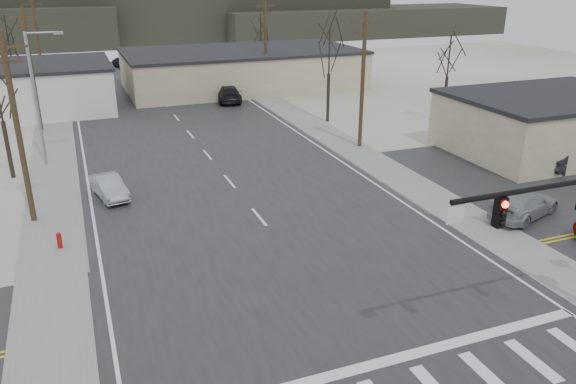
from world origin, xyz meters
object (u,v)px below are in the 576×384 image
Objects in this scene: fire_hydrant at (59,240)px; car_parked_silver at (524,204)px; car_far_a at (228,93)px; car_far_b at (123,62)px; car_parked_dark_b at (567,157)px; sedan_crossing at (109,187)px.

fire_hydrant is 0.17× the size of car_parked_silver.
car_far_a reaches higher than fire_hydrant.
car_parked_dark_b is (23.56, -55.15, 0.05)m from car_far_b.
fire_hydrant is 56.00m from car_far_b.
car_parked_dark_b is 0.97× the size of car_parked_silver.
fire_hydrant is 32.29m from car_parked_dark_b.
car_far_b is 59.97m from car_parked_dark_b.
fire_hydrant is 0.18× the size of car_parked_dark_b.
sedan_crossing is 23.66m from car_parked_silver.
sedan_crossing is 26.80m from car_far_a.
car_far_a reaches higher than car_parked_silver.
sedan_crossing is 0.81× the size of car_parked_dark_b.
car_far_a reaches higher than car_far_b.
fire_hydrant is at bearing -127.23° from sedan_crossing.
fire_hydrant is at bearing -117.10° from car_far_b.
sedan_crossing is at bearing 64.71° from fire_hydrant.
fire_hydrant is 33.41m from car_far_a.
car_parked_silver is at bearing 107.57° from car_parked_dark_b.
car_far_b reaches higher than car_parked_silver.
fire_hydrant is 6.64m from sedan_crossing.
car_parked_dark_b is (29.45, -5.84, 0.14)m from sedan_crossing.
car_parked_dark_b reaches higher than sedan_crossing.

